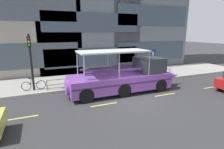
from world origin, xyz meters
name	(u,v)px	position (x,y,z in m)	size (l,w,h in m)	color
ground_plane	(134,98)	(0.00, 0.00, 0.00)	(120.00, 120.00, 0.00)	#333335
sidewalk	(107,78)	(0.00, 5.60, 0.09)	(32.00, 4.80, 0.18)	#99968E
curb_edge	(117,85)	(0.00, 3.11, 0.09)	(32.00, 0.18, 0.18)	#B2ADA3
lane_centreline	(137,99)	(0.00, -0.36, 0.00)	(25.80, 0.12, 0.01)	#DBD64C
curb_guardrail	(117,76)	(0.16, 3.45, 0.74)	(11.68, 0.09, 0.81)	gray
traffic_light_pole	(31,57)	(-6.56, 3.88, 2.73)	(0.24, 0.46, 4.21)	black
parking_sign	(152,58)	(4.26, 4.10, 1.99)	(0.60, 0.12, 2.67)	#4C4F54
leaned_bicycle	(34,85)	(-6.56, 3.96, 0.56)	(1.74, 0.46, 0.96)	black
duck_tour_boat	(127,78)	(0.15, 1.46, 1.08)	(9.73, 2.49, 3.22)	purple
pedestrian_near_bow	(139,67)	(3.15, 4.81, 1.10)	(0.28, 0.40, 1.52)	#1E2338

